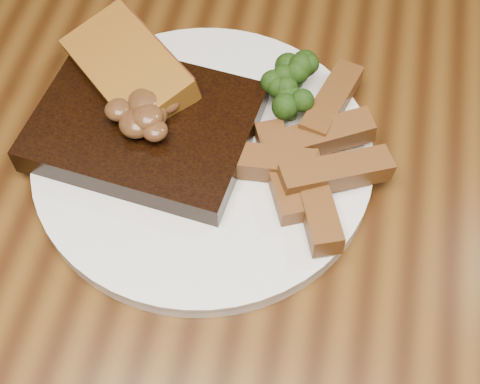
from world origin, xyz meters
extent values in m
cube|color=#4C2E0F|center=(0.00, 0.00, 0.73)|extent=(1.60, 0.90, 0.04)
cylinder|color=black|center=(0.02, 0.52, 0.23)|extent=(0.04, 0.04, 0.45)
cylinder|color=white|center=(-0.04, 0.06, 0.76)|extent=(0.35, 0.35, 0.01)
cube|color=black|center=(-0.09, 0.07, 0.78)|extent=(0.19, 0.16, 0.03)
cube|color=#C0B595|center=(-0.09, 0.01, 0.77)|extent=(0.14, 0.03, 0.02)
cube|color=olive|center=(-0.12, 0.11, 0.78)|extent=(0.13, 0.13, 0.03)
camera|label=1|loc=(0.06, -0.26, 1.22)|focal=50.00mm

